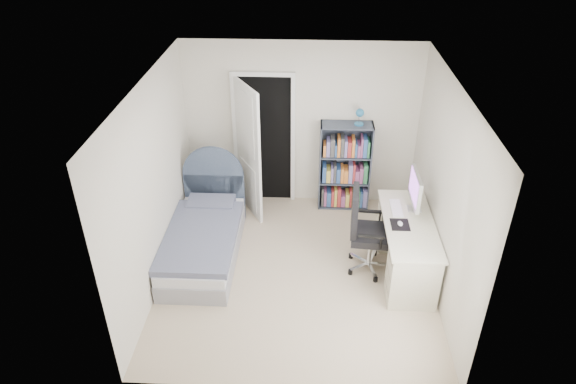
{
  "coord_description": "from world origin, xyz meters",
  "views": [
    {
      "loc": [
        0.14,
        -5.13,
        4.33
      ],
      "look_at": [
        -0.12,
        0.28,
        1.03
      ],
      "focal_mm": 32.0,
      "sensor_mm": 36.0,
      "label": 1
    }
  ],
  "objects_px": {
    "bookcase": "(345,170)",
    "office_chair": "(365,227)",
    "nightstand": "(216,187)",
    "desk": "(406,244)",
    "floor_lamp": "(252,174)",
    "bed": "(205,237)"
  },
  "relations": [
    {
      "from": "nightstand",
      "to": "floor_lamp",
      "type": "distance_m",
      "value": 0.57
    },
    {
      "from": "desk",
      "to": "office_chair",
      "type": "bearing_deg",
      "value": 176.29
    },
    {
      "from": "nightstand",
      "to": "office_chair",
      "type": "bearing_deg",
      "value": -31.84
    },
    {
      "from": "bed",
      "to": "floor_lamp",
      "type": "xyz_separation_m",
      "value": [
        0.5,
        1.31,
        0.24
      ]
    },
    {
      "from": "floor_lamp",
      "to": "office_chair",
      "type": "distance_m",
      "value": 2.18
    },
    {
      "from": "office_chair",
      "to": "desk",
      "type": "bearing_deg",
      "value": -3.71
    },
    {
      "from": "desk",
      "to": "nightstand",
      "type": "bearing_deg",
      "value": 153.08
    },
    {
      "from": "bed",
      "to": "desk",
      "type": "xyz_separation_m",
      "value": [
        2.62,
        -0.23,
        0.15
      ]
    },
    {
      "from": "desk",
      "to": "bed",
      "type": "bearing_deg",
      "value": 175.06
    },
    {
      "from": "nightstand",
      "to": "floor_lamp",
      "type": "xyz_separation_m",
      "value": [
        0.52,
        0.19,
        0.13
      ]
    },
    {
      "from": "desk",
      "to": "office_chair",
      "type": "xyz_separation_m",
      "value": [
        -0.54,
        0.03,
        0.22
      ]
    },
    {
      "from": "nightstand",
      "to": "office_chair",
      "type": "height_order",
      "value": "office_chair"
    },
    {
      "from": "nightstand",
      "to": "desk",
      "type": "relative_size",
      "value": 0.37
    },
    {
      "from": "nightstand",
      "to": "desk",
      "type": "height_order",
      "value": "desk"
    },
    {
      "from": "nightstand",
      "to": "office_chair",
      "type": "relative_size",
      "value": 0.5
    },
    {
      "from": "desk",
      "to": "floor_lamp",
      "type": "bearing_deg",
      "value": 144.12
    },
    {
      "from": "bookcase",
      "to": "nightstand",
      "type": "bearing_deg",
      "value": -174.42
    },
    {
      "from": "office_chair",
      "to": "floor_lamp",
      "type": "bearing_deg",
      "value": 136.54
    },
    {
      "from": "bookcase",
      "to": "office_chair",
      "type": "height_order",
      "value": "bookcase"
    },
    {
      "from": "desk",
      "to": "office_chair",
      "type": "height_order",
      "value": "desk"
    },
    {
      "from": "bookcase",
      "to": "bed",
      "type": "bearing_deg",
      "value": -145.68
    },
    {
      "from": "nightstand",
      "to": "desk",
      "type": "xyz_separation_m",
      "value": [
        2.64,
        -1.34,
        0.03
      ]
    }
  ]
}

